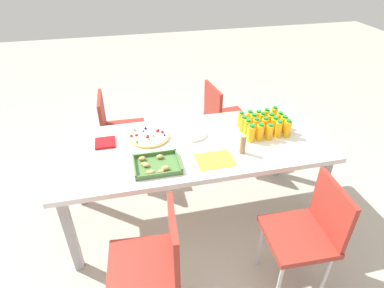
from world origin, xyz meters
TOP-DOWN VIEW (x-y plane):
  - ground_plane at (0.00, 0.00)m, footprint 12.00×12.00m
  - party_table at (0.00, 0.00)m, footprint 2.04×0.86m
  - chair_near_right at (0.57, -0.77)m, footprint 0.41×0.41m
  - chair_far_left at (-0.57, 0.79)m, footprint 0.42×0.42m
  - chair_near_left at (-0.49, -0.77)m, footprint 0.45×0.45m
  - chair_far_right at (0.42, 0.79)m, footprint 0.43×0.43m
  - juice_bottle_0 at (-0.73, -0.17)m, footprint 0.05×0.05m
  - juice_bottle_1 at (-0.66, -0.17)m, footprint 0.06×0.06m
  - juice_bottle_2 at (-0.58, -0.16)m, footprint 0.06×0.06m
  - juice_bottle_3 at (-0.51, -0.16)m, footprint 0.06×0.06m
  - juice_bottle_4 at (-0.44, -0.17)m, footprint 0.06×0.06m
  - juice_bottle_5 at (-0.74, -0.09)m, footprint 0.06×0.06m
  - juice_bottle_6 at (-0.66, -0.09)m, footprint 0.06×0.06m
  - juice_bottle_7 at (-0.59, -0.10)m, footprint 0.05×0.05m
  - juice_bottle_8 at (-0.51, -0.09)m, footprint 0.06×0.06m
  - juice_bottle_9 at (-0.43, -0.10)m, footprint 0.06×0.06m
  - juice_bottle_10 at (-0.74, -0.02)m, footprint 0.06×0.06m
  - juice_bottle_11 at (-0.66, -0.01)m, footprint 0.06×0.06m
  - juice_bottle_12 at (-0.58, -0.02)m, footprint 0.06×0.06m
  - juice_bottle_13 at (-0.50, -0.02)m, footprint 0.05×0.05m
  - juice_bottle_14 at (-0.43, -0.02)m, footprint 0.06×0.06m
  - juice_bottle_15 at (-0.73, 0.06)m, footprint 0.06×0.06m
  - juice_bottle_16 at (-0.66, 0.05)m, footprint 0.05×0.05m
  - juice_bottle_17 at (-0.58, 0.06)m, footprint 0.05×0.05m
  - juice_bottle_18 at (-0.51, 0.05)m, footprint 0.06×0.06m
  - juice_bottle_19 at (-0.44, 0.06)m, footprint 0.06×0.06m
  - fruit_pizza at (0.32, -0.16)m, footprint 0.31×0.31m
  - snack_tray at (0.31, 0.22)m, footprint 0.32×0.26m
  - plate_stack at (-0.03, -0.12)m, footprint 0.21×0.21m
  - napkin_stack at (0.65, -0.15)m, footprint 0.15×0.15m
  - cardboard_tube at (-0.32, 0.19)m, footprint 0.04×0.04m
  - paper_folder at (-0.10, 0.24)m, footprint 0.26×0.20m

SIDE VIEW (x-z plane):
  - ground_plane at x=0.00m, z-range 0.00..0.00m
  - chair_near_right at x=0.57m, z-range 0.09..0.92m
  - chair_far_left at x=-0.57m, z-range 0.09..0.92m
  - chair_near_left at x=-0.49m, z-range 0.09..0.92m
  - chair_far_right at x=0.42m, z-range 0.09..0.92m
  - party_table at x=0.00m, z-range 0.30..1.02m
  - paper_folder at x=-0.10m, z-range 0.72..0.73m
  - napkin_stack at x=0.65m, z-range 0.72..0.74m
  - plate_stack at x=-0.03m, z-range 0.72..0.74m
  - snack_tray at x=0.31m, z-range 0.72..0.76m
  - fruit_pizza at x=0.32m, z-range 0.71..0.76m
  - juice_bottle_2 at x=-0.58m, z-range 0.72..0.85m
  - juice_bottle_17 at x=-0.58m, z-range 0.72..0.85m
  - juice_bottle_6 at x=-0.66m, z-range 0.72..0.85m
  - juice_bottle_4 at x=-0.44m, z-range 0.72..0.85m
  - juice_bottle_1 at x=-0.66m, z-range 0.72..0.85m
  - juice_bottle_9 at x=-0.43m, z-range 0.72..0.86m
  - juice_bottle_5 at x=-0.74m, z-range 0.72..0.86m
  - juice_bottle_3 at x=-0.51m, z-range 0.72..0.86m
  - juice_bottle_18 at x=-0.51m, z-range 0.72..0.86m
  - juice_bottle_12 at x=-0.58m, z-range 0.72..0.86m
  - juice_bottle_11 at x=-0.66m, z-range 0.72..0.86m
  - juice_bottle_10 at x=-0.74m, z-range 0.72..0.86m
  - juice_bottle_19 at x=-0.44m, z-range 0.72..0.86m
  - juice_bottle_14 at x=-0.43m, z-range 0.72..0.86m
  - juice_bottle_16 at x=-0.66m, z-range 0.72..0.86m
  - juice_bottle_7 at x=-0.59m, z-range 0.72..0.87m
  - juice_bottle_0 at x=-0.73m, z-range 0.72..0.87m
  - juice_bottle_15 at x=-0.73m, z-range 0.72..0.87m
  - juice_bottle_8 at x=-0.51m, z-range 0.72..0.87m
  - juice_bottle_13 at x=-0.50m, z-range 0.72..0.87m
  - cardboard_tube at x=-0.32m, z-range 0.72..0.87m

